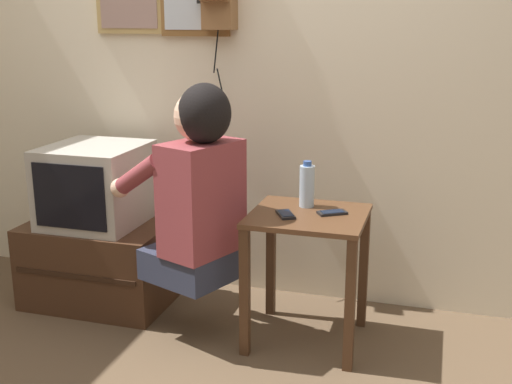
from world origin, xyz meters
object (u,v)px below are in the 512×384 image
television (96,185)px  cell_phone_spare (332,213)px  water_bottle (307,185)px  cell_phone_held (286,214)px  person (197,188)px

television → cell_phone_spare: television is taller
water_bottle → cell_phone_spare: bearing=-32.0°
television → cell_phone_spare: bearing=-4.5°
television → cell_phone_held: (1.02, -0.18, -0.01)m
cell_phone_held → cell_phone_spare: same height
person → cell_phone_held: bearing=-59.5°
television → person: bearing=-20.3°
television → water_bottle: size_ratio=2.33×
television → water_bottle: 1.07m
cell_phone_held → water_bottle: size_ratio=0.66×
person → cell_phone_spare: size_ratio=6.43×
television → cell_phone_spare: 1.21m
television → water_bottle: (1.07, -0.01, 0.08)m
cell_phone_held → water_bottle: bearing=42.6°
television → cell_phone_spare: (1.20, -0.09, -0.01)m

